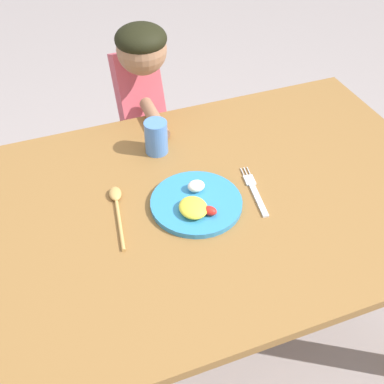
{
  "coord_description": "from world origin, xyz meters",
  "views": [
    {
      "loc": [
        -0.36,
        -0.89,
        1.64
      ],
      "look_at": [
        -0.02,
        0.02,
        0.74
      ],
      "focal_mm": 45.05,
      "sensor_mm": 36.0,
      "label": 1
    }
  ],
  "objects_px": {
    "fork": "(255,192)",
    "drinking_cup": "(156,137)",
    "spoon": "(117,204)",
    "person": "(142,130)",
    "plate": "(196,203)"
  },
  "relations": [
    {
      "from": "plate",
      "to": "person",
      "type": "relative_size",
      "value": 0.25
    },
    {
      "from": "spoon",
      "to": "drinking_cup",
      "type": "height_order",
      "value": "drinking_cup"
    },
    {
      "from": "drinking_cup",
      "to": "person",
      "type": "bearing_deg",
      "value": 83.49
    },
    {
      "from": "spoon",
      "to": "fork",
      "type": "bearing_deg",
      "value": -94.5
    },
    {
      "from": "fork",
      "to": "person",
      "type": "xyz_separation_m",
      "value": [
        -0.16,
        0.61,
        -0.15
      ]
    },
    {
      "from": "fork",
      "to": "drinking_cup",
      "type": "distance_m",
      "value": 0.35
    },
    {
      "from": "fork",
      "to": "drinking_cup",
      "type": "bearing_deg",
      "value": 44.37
    },
    {
      "from": "fork",
      "to": "plate",
      "type": "bearing_deg",
      "value": 96.47
    },
    {
      "from": "plate",
      "to": "person",
      "type": "xyz_separation_m",
      "value": [
        0.01,
        0.6,
        -0.16
      ]
    },
    {
      "from": "plate",
      "to": "person",
      "type": "height_order",
      "value": "person"
    },
    {
      "from": "fork",
      "to": "drinking_cup",
      "type": "xyz_separation_m",
      "value": [
        -0.2,
        0.28,
        0.05
      ]
    },
    {
      "from": "spoon",
      "to": "drinking_cup",
      "type": "bearing_deg",
      "value": -34.13
    },
    {
      "from": "plate",
      "to": "drinking_cup",
      "type": "relative_size",
      "value": 2.36
    },
    {
      "from": "plate",
      "to": "drinking_cup",
      "type": "height_order",
      "value": "drinking_cup"
    },
    {
      "from": "fork",
      "to": "spoon",
      "type": "height_order",
      "value": "spoon"
    }
  ]
}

